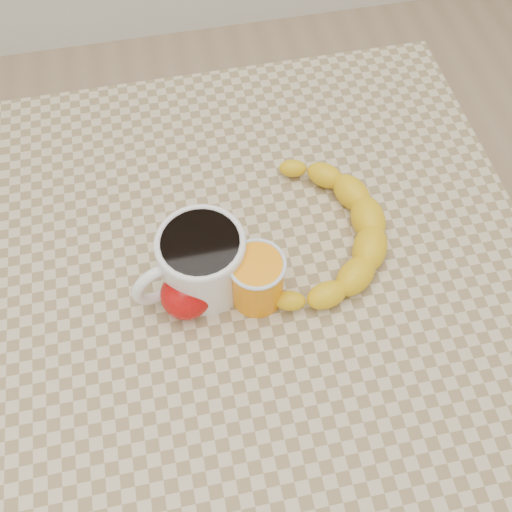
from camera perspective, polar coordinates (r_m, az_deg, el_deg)
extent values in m
plane|color=tan|center=(1.50, 0.00, -15.28)|extent=(3.00, 3.00, 0.00)
cube|color=#C0AF87|center=(0.82, 0.00, -1.43)|extent=(0.80, 0.80, 0.04)
cube|color=olive|center=(0.86, 0.00, -3.06)|extent=(0.74, 0.74, 0.06)
cylinder|color=olive|center=(1.17, 22.42, -22.34)|extent=(0.05, 0.05, 0.71)
cylinder|color=olive|center=(1.35, -17.90, 0.84)|extent=(0.05, 0.05, 0.71)
cylinder|color=olive|center=(1.39, 11.32, 5.88)|extent=(0.05, 0.05, 0.71)
cylinder|color=white|center=(0.75, -5.33, -0.51)|extent=(0.15, 0.15, 0.09)
cylinder|color=black|center=(0.72, -5.60, 1.23)|extent=(0.10, 0.10, 0.01)
torus|color=white|center=(0.71, -5.63, 1.41)|extent=(0.12, 0.12, 0.01)
torus|color=white|center=(0.74, -9.78, -2.84)|extent=(0.07, 0.04, 0.07)
cylinder|color=orange|center=(0.74, 0.08, -2.43)|extent=(0.07, 0.07, 0.08)
torus|color=silver|center=(0.71, 0.09, -0.79)|extent=(0.08, 0.08, 0.01)
ellipsoid|color=#A0050A|center=(0.75, -7.00, -3.85)|extent=(0.09, 0.09, 0.06)
cylinder|color=#382311|center=(0.73, -7.22, -2.90)|extent=(0.01, 0.01, 0.01)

